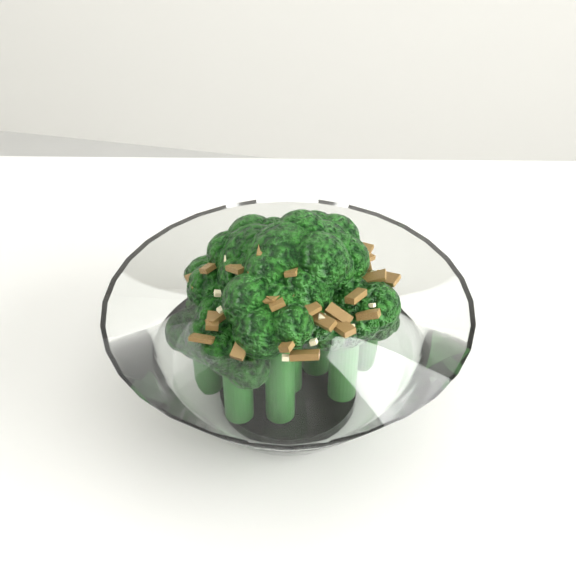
# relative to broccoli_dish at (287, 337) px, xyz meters

# --- Properties ---
(broccoli_dish) EXTENTS (0.21, 0.21, 0.13)m
(broccoli_dish) POSITION_rel_broccoli_dish_xyz_m (0.00, 0.00, 0.00)
(broccoli_dish) COLOR white
(broccoli_dish) RESTS_ON table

